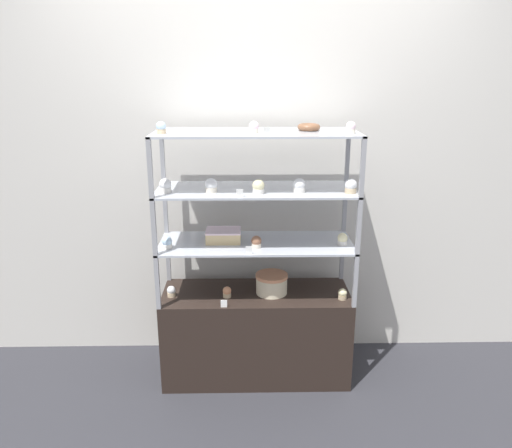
{
  "coord_description": "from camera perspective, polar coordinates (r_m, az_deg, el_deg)",
  "views": [
    {
      "loc": [
        -0.05,
        -2.73,
        1.83
      ],
      "look_at": [
        0.0,
        0.0,
        0.98
      ],
      "focal_mm": 35.0,
      "sensor_mm": 36.0,
      "label": 1
    }
  ],
  "objects": [
    {
      "name": "ground_plane",
      "position": [
        3.29,
        -0.0,
        -16.56
      ],
      "size": [
        20.0,
        20.0,
        0.0
      ],
      "primitive_type": "plane",
      "color": "#2D2D33"
    },
    {
      "name": "donut_glazed",
      "position": [
        2.82,
        6.06,
        10.95
      ],
      "size": [
        0.13,
        0.13,
        0.04
      ],
      "color": "brown",
      "rests_on": "display_riser_upper"
    },
    {
      "name": "sheet_cake_frosted",
      "position": [
        2.91,
        -3.74,
        -1.32
      ],
      "size": [
        0.2,
        0.15,
        0.07
      ],
      "color": "#DBBC84",
      "rests_on": "display_riser_lower"
    },
    {
      "name": "cupcake_2",
      "position": [
        2.96,
        9.85,
        -7.9
      ],
      "size": [
        0.05,
        0.05,
        0.06
      ],
      "color": "#CCB28C",
      "rests_on": "display_base"
    },
    {
      "name": "price_tag_3",
      "position": [
        2.56,
        1.25,
        10.49
      ],
      "size": [
        0.04,
        0.0,
        0.04
      ],
      "color": "white",
      "rests_on": "display_riser_upper"
    },
    {
      "name": "cupcake_13",
      "position": [
        2.71,
        10.78,
        10.76
      ],
      "size": [
        0.05,
        0.05,
        0.06
      ],
      "color": "beige",
      "rests_on": "display_riser_upper"
    },
    {
      "name": "price_tag_1",
      "position": [
        2.71,
        -0.8,
        -3.02
      ],
      "size": [
        0.04,
        0.0,
        0.04
      ],
      "color": "white",
      "rests_on": "display_riser_lower"
    },
    {
      "name": "display_riser_upper",
      "position": [
        2.75,
        -0.0,
        10.02
      ],
      "size": [
        1.12,
        0.42,
        0.32
      ],
      "color": "#99999E",
      "rests_on": "display_riser_middle"
    },
    {
      "name": "price_tag_2",
      "position": [
        2.61,
        -1.87,
        3.53
      ],
      "size": [
        0.04,
        0.0,
        0.04
      ],
      "color": "white",
      "rests_on": "display_riser_middle"
    },
    {
      "name": "price_tag_0",
      "position": [
        2.84,
        -3.69,
        -9.07
      ],
      "size": [
        0.04,
        0.0,
        0.04
      ],
      "color": "white",
      "rests_on": "display_base"
    },
    {
      "name": "cupcake_1",
      "position": [
        2.95,
        -3.33,
        -7.78
      ],
      "size": [
        0.05,
        0.05,
        0.06
      ],
      "color": "#CCB28C",
      "rests_on": "display_base"
    },
    {
      "name": "cupcake_3",
      "position": [
        2.84,
        -10.15,
        -2.11
      ],
      "size": [
        0.06,
        0.06,
        0.07
      ],
      "color": "white",
      "rests_on": "display_riser_lower"
    },
    {
      "name": "back_wall",
      "position": [
        3.13,
        -0.13,
        7.52
      ],
      "size": [
        8.0,
        0.05,
        2.6
      ],
      "color": "silver",
      "rests_on": "ground_plane"
    },
    {
      "name": "cupcake_11",
      "position": [
        2.71,
        -10.79,
        10.75
      ],
      "size": [
        0.05,
        0.05,
        0.06
      ],
      "color": "#CCB28C",
      "rests_on": "display_riser_upper"
    },
    {
      "name": "cupcake_6",
      "position": [
        2.76,
        -10.33,
        4.3
      ],
      "size": [
        0.07,
        0.07,
        0.08
      ],
      "color": "white",
      "rests_on": "display_riser_middle"
    },
    {
      "name": "cupcake_10",
      "position": [
        2.75,
        10.78,
        4.24
      ],
      "size": [
        0.07,
        0.07,
        0.08
      ],
      "color": "#CCB28C",
      "rests_on": "display_riser_middle"
    },
    {
      "name": "cupcake_7",
      "position": [
        2.73,
        -5.15,
        4.37
      ],
      "size": [
        0.07,
        0.07,
        0.08
      ],
      "color": "beige",
      "rests_on": "display_riser_middle"
    },
    {
      "name": "cupcake_5",
      "position": [
        2.89,
        9.85,
        -1.73
      ],
      "size": [
        0.06,
        0.06,
        0.07
      ],
      "color": "white",
      "rests_on": "display_riser_lower"
    },
    {
      "name": "display_base",
      "position": [
        3.14,
        -0.0,
        -12.38
      ],
      "size": [
        1.12,
        0.42,
        0.55
      ],
      "color": "black",
      "rests_on": "ground_plane"
    },
    {
      "name": "cupcake_4",
      "position": [
        2.8,
        0.0,
        -2.07
      ],
      "size": [
        0.06,
        0.06,
        0.07
      ],
      "color": "beige",
      "rests_on": "display_riser_lower"
    },
    {
      "name": "cupcake_9",
      "position": [
        2.73,
        4.98,
        4.36
      ],
      "size": [
        0.07,
        0.07,
        0.08
      ],
      "color": "white",
      "rests_on": "display_riser_middle"
    },
    {
      "name": "display_riser_lower",
      "position": [
        2.9,
        -0.0,
        -2.54
      ],
      "size": [
        1.12,
        0.42,
        0.32
      ],
      "color": "#99999E",
      "rests_on": "display_base"
    },
    {
      "name": "cupcake_0",
      "position": [
        3.0,
        -9.65,
        -7.61
      ],
      "size": [
        0.05,
        0.05,
        0.06
      ],
      "color": "#CCB28C",
      "rests_on": "display_base"
    },
    {
      "name": "cupcake_8",
      "position": [
        2.69,
        0.28,
        4.26
      ],
      "size": [
        0.07,
        0.07,
        0.08
      ],
      "color": "white",
      "rests_on": "display_riser_middle"
    },
    {
      "name": "layer_cake_centerpiece",
      "position": [
        2.99,
        1.8,
        -6.82
      ],
      "size": [
        0.19,
        0.19,
        0.12
      ],
      "color": "beige",
      "rests_on": "display_base"
    },
    {
      "name": "display_riser_middle",
      "position": [
        2.81,
        -0.0,
        3.57
      ],
      "size": [
        1.12,
        0.42,
        0.32
      ],
      "color": "#99999E",
      "rests_on": "display_riser_lower"
    },
    {
      "name": "cupcake_12",
      "position": [
        2.68,
        -0.23,
        10.98
      ],
      "size": [
        0.05,
        0.05,
        0.06
      ],
      "color": "beige",
      "rests_on": "display_riser_upper"
    }
  ]
}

